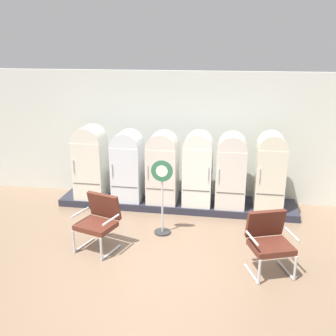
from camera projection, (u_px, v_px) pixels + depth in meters
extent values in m
cube|color=#856A53|center=(147.00, 285.00, 5.94)|extent=(12.00, 10.00, 0.05)
cube|color=silver|center=(181.00, 136.00, 8.92)|extent=(11.76, 0.12, 2.91)
cube|color=#47443F|center=(182.00, 87.00, 8.58)|extent=(11.76, 0.07, 0.06)
cube|color=#282936|center=(177.00, 203.00, 8.75)|extent=(5.20, 0.95, 0.15)
cube|color=silver|center=(91.00, 169.00, 8.71)|extent=(0.65, 0.61, 1.30)
cylinder|color=silver|center=(89.00, 141.00, 8.52)|extent=(0.65, 0.60, 0.65)
cube|color=#383838|center=(86.00, 184.00, 8.49)|extent=(0.60, 0.01, 0.01)
cylinder|color=silver|center=(73.00, 166.00, 8.41)|extent=(0.02, 0.02, 0.28)
cube|color=white|center=(128.00, 173.00, 8.59)|extent=(0.63, 0.61, 1.23)
cylinder|color=white|center=(127.00, 146.00, 8.40)|extent=(0.63, 0.60, 0.63)
cube|color=#383838|center=(124.00, 187.00, 8.36)|extent=(0.58, 0.01, 0.01)
cylinder|color=silver|center=(112.00, 170.00, 8.28)|extent=(0.02, 0.02, 0.28)
cube|color=silver|center=(163.00, 175.00, 8.45)|extent=(0.64, 0.58, 1.23)
cylinder|color=silver|center=(162.00, 147.00, 8.26)|extent=(0.64, 0.57, 0.64)
cube|color=#383838|center=(160.00, 189.00, 8.24)|extent=(0.59, 0.01, 0.01)
cylinder|color=silver|center=(147.00, 172.00, 8.16)|extent=(0.02, 0.02, 0.28)
cube|color=white|center=(198.00, 176.00, 8.32)|extent=(0.60, 0.58, 1.28)
cylinder|color=white|center=(198.00, 146.00, 8.13)|extent=(0.60, 0.57, 0.60)
cube|color=#383838|center=(196.00, 191.00, 8.11)|extent=(0.56, 0.01, 0.01)
cylinder|color=silver|center=(208.00, 174.00, 7.95)|extent=(0.02, 0.02, 0.28)
cube|color=silver|center=(231.00, 177.00, 8.25)|extent=(0.61, 0.66, 1.26)
cylinder|color=silver|center=(232.00, 149.00, 8.06)|extent=(0.61, 0.65, 0.61)
cube|color=#383838|center=(230.00, 193.00, 8.00)|extent=(0.56, 0.01, 0.01)
cylinder|color=silver|center=(219.00, 175.00, 7.92)|extent=(0.02, 0.02, 0.28)
cube|color=silver|center=(270.00, 178.00, 8.10)|extent=(0.58, 0.65, 1.32)
cylinder|color=silver|center=(272.00, 147.00, 7.90)|extent=(0.58, 0.63, 0.58)
cube|color=#383838|center=(270.00, 195.00, 7.87)|extent=(0.54, 0.01, 0.01)
cylinder|color=silver|center=(260.00, 175.00, 7.78)|extent=(0.02, 0.02, 0.28)
cylinder|color=silver|center=(84.00, 245.00, 7.02)|extent=(0.21, 0.54, 0.04)
cylinder|color=silver|center=(74.00, 241.00, 6.74)|extent=(0.05, 0.05, 0.40)
cylinder|color=silver|center=(111.00, 253.00, 6.77)|extent=(0.21, 0.54, 0.04)
cylinder|color=silver|center=(101.00, 249.00, 6.49)|extent=(0.05, 0.05, 0.40)
cube|color=#5A291D|center=(96.00, 226.00, 6.76)|extent=(0.74, 0.67, 0.09)
cube|color=#5A291D|center=(104.00, 206.00, 6.90)|extent=(0.64, 0.34, 0.47)
cylinder|color=silver|center=(80.00, 212.00, 6.84)|extent=(0.17, 0.45, 0.04)
cylinder|color=silver|center=(111.00, 220.00, 6.56)|extent=(0.17, 0.45, 0.04)
cylinder|color=silver|center=(252.00, 274.00, 6.14)|extent=(0.23, 0.54, 0.04)
cylinder|color=silver|center=(259.00, 272.00, 5.84)|extent=(0.05, 0.05, 0.40)
cylinder|color=silver|center=(286.00, 270.00, 6.24)|extent=(0.23, 0.54, 0.04)
cylinder|color=silver|center=(295.00, 268.00, 5.94)|extent=(0.05, 0.05, 0.40)
cube|color=#5A291D|center=(271.00, 247.00, 6.05)|extent=(0.76, 0.69, 0.09)
cube|color=#5A291D|center=(265.00, 223.00, 6.22)|extent=(0.64, 0.37, 0.47)
cylinder|color=silver|center=(252.00, 238.00, 5.94)|extent=(0.19, 0.44, 0.04)
cylinder|color=silver|center=(292.00, 234.00, 6.06)|extent=(0.19, 0.44, 0.04)
cylinder|color=#2D2D30|center=(162.00, 232.00, 7.52)|extent=(0.32, 0.32, 0.03)
cylinder|color=silver|center=(162.00, 202.00, 7.33)|extent=(0.04, 0.04, 1.23)
cylinder|color=#2D6947|center=(162.00, 171.00, 7.12)|extent=(0.40, 0.02, 0.40)
cylinder|color=white|center=(162.00, 171.00, 7.10)|extent=(0.22, 0.00, 0.22)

